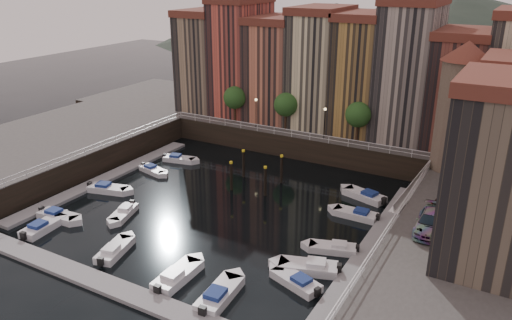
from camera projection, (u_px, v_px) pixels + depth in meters
The scene contains 31 objects.
ground at pixel (226, 205), 53.04m from camera, with size 200.00×200.00×0.00m, color black.
quay_far at pixel (320, 128), 73.67m from camera, with size 80.00×20.00×3.00m, color black.
quay_left at pixel (33, 153), 63.71m from camera, with size 20.00×36.00×3.00m, color black.
dock_left at pixel (107, 177), 59.58m from camera, with size 2.00×28.00×0.35m, color gray.
dock_right at pixel (372, 246), 44.73m from camera, with size 2.00×28.00×0.35m, color gray.
dock_near at pixel (109, 286), 39.13m from camera, with size 30.00×2.00×0.35m, color gray.
mountains at pixel (443, 29), 138.99m from camera, with size 145.00×100.00×18.00m.
far_terrace at pixel (340, 69), 66.75m from camera, with size 48.70×10.30×17.50m.
corner_tower at pixel (460, 105), 52.04m from camera, with size 5.20×5.20×13.80m.
promenade_trees at pixel (290, 105), 66.12m from camera, with size 21.20×3.20×5.20m.
street_lamps at pixel (289, 112), 65.40m from camera, with size 10.36×0.36×4.18m.
railings at pixel (249, 158), 55.66m from camera, with size 36.08×34.04×0.52m.
gangway at pixel (413, 187), 52.66m from camera, with size 2.78×8.32×3.73m.
mooring_pilings at pixel (255, 173), 57.10m from camera, with size 5.14×4.98×3.78m.
boat_left_0 at pixel (58, 216), 49.86m from camera, with size 4.74×1.99×1.08m.
boat_left_2 at pixel (107, 189), 56.05m from camera, with size 4.92×2.82×1.10m.
boat_left_3 at pixel (153, 170), 61.43m from camera, with size 4.28×2.36×0.96m.
boat_left_4 at pixel (179, 159), 64.97m from camera, with size 4.52×2.40×1.01m.
boat_right_0 at pixel (297, 282), 39.36m from camera, with size 4.74×3.02×1.07m.
boat_right_1 at pixel (310, 267), 41.19m from camera, with size 5.27×3.27×1.18m.
boat_right_2 at pixel (334, 248), 44.13m from camera, with size 4.49×2.76×1.01m.
boat_right_3 at pixel (357, 214), 50.21m from camera, with size 4.64×1.71×1.07m.
boat_right_4 at pixel (365, 196), 54.26m from camera, with size 5.09×3.08×1.14m.
boat_near_0 at pixel (43, 227), 47.75m from camera, with size 2.23×5.00×1.13m.
boat_near_1 at pixel (114, 250), 43.75m from camera, with size 2.68×4.77×1.07m.
boat_near_2 at pixel (177, 276), 40.00m from camera, with size 1.91×5.14×1.18m.
boat_near_3 at pixel (219, 295), 37.67m from camera, with size 2.28×5.29×1.20m.
car_a at pixel (443, 207), 44.13m from camera, with size 1.85×4.60×1.57m, color gray.
car_b at pixel (455, 198), 45.72m from camera, with size 1.64×4.71×1.55m, color gray.
car_c at pixel (431, 223), 41.22m from camera, with size 2.24×5.52×1.60m, color gray.
boat_extra_355 at pixel (124, 213), 50.56m from camera, with size 2.63×4.38×0.98m.
Camera 1 is at (26.27, -40.12, 23.37)m, focal length 35.00 mm.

